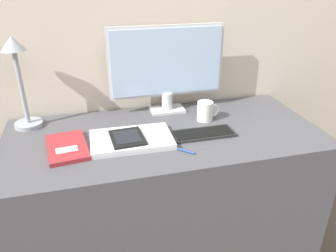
# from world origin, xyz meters

# --- Properties ---
(wall_back) EXTENTS (3.60, 0.05, 2.40)m
(wall_back) POSITION_xyz_m (0.00, 0.58, 1.20)
(wall_back) COLOR beige
(wall_back) RESTS_ON ground_plane
(desk) EXTENTS (1.41, 0.64, 0.75)m
(desk) POSITION_xyz_m (0.00, 0.22, 0.37)
(desk) COLOR #4C4C51
(desk) RESTS_ON ground_plane
(monitor) EXTENTS (0.57, 0.11, 0.43)m
(monitor) POSITION_xyz_m (0.07, 0.47, 0.98)
(monitor) COLOR silver
(monitor) RESTS_ON desk
(keyboard) EXTENTS (0.28, 0.11, 0.01)m
(keyboard) POSITION_xyz_m (0.16, 0.16, 0.75)
(keyboard) COLOR #282828
(keyboard) RESTS_ON desk
(laptop) EXTENTS (0.35, 0.23, 0.03)m
(laptop) POSITION_xyz_m (-0.16, 0.17, 0.76)
(laptop) COLOR silver
(laptop) RESTS_ON desk
(ereader) EXTENTS (0.14, 0.17, 0.01)m
(ereader) POSITION_xyz_m (-0.18, 0.16, 0.78)
(ereader) COLOR black
(ereader) RESTS_ON laptop
(desk_lamp) EXTENTS (0.13, 0.13, 0.42)m
(desk_lamp) POSITION_xyz_m (-0.60, 0.45, 1.00)
(desk_lamp) COLOR #999EA8
(desk_lamp) RESTS_ON desk
(notebook) EXTENTS (0.18, 0.27, 0.02)m
(notebook) POSITION_xyz_m (-0.42, 0.18, 0.76)
(notebook) COLOR maroon
(notebook) RESTS_ON desk
(coffee_mug) EXTENTS (0.11, 0.08, 0.09)m
(coffee_mug) POSITION_xyz_m (0.23, 0.31, 0.79)
(coffee_mug) COLOR white
(coffee_mug) RESTS_ON desk
(pen) EXTENTS (0.10, 0.10, 0.01)m
(pen) POSITION_xyz_m (0.02, 0.05, 0.75)
(pen) COLOR navy
(pen) RESTS_ON desk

